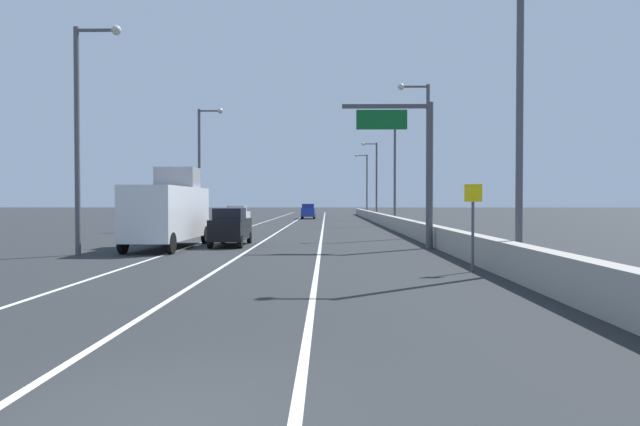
# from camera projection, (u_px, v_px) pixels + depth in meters

# --- Properties ---
(ground_plane) EXTENTS (320.00, 320.00, 0.00)m
(ground_plane) POSITION_uv_depth(u_px,v_px,m) (312.00, 221.00, 70.06)
(ground_plane) COLOR #26282B
(lane_stripe_left) EXTENTS (0.16, 130.00, 0.00)m
(lane_stripe_left) POSITION_uv_depth(u_px,v_px,m) (260.00, 223.00, 61.13)
(lane_stripe_left) COLOR silver
(lane_stripe_left) RESTS_ON ground_plane
(lane_stripe_center) EXTENTS (0.16, 130.00, 0.00)m
(lane_stripe_center) POSITION_uv_depth(u_px,v_px,m) (292.00, 223.00, 61.09)
(lane_stripe_center) COLOR silver
(lane_stripe_center) RESTS_ON ground_plane
(lane_stripe_right) EXTENTS (0.16, 130.00, 0.00)m
(lane_stripe_right) POSITION_uv_depth(u_px,v_px,m) (323.00, 223.00, 61.05)
(lane_stripe_right) COLOR silver
(lane_stripe_right) RESTS_ON ground_plane
(jersey_barrier_right) EXTENTS (0.60, 120.00, 1.10)m
(jersey_barrier_right) POSITION_uv_depth(u_px,v_px,m) (398.00, 224.00, 45.97)
(jersey_barrier_right) COLOR #9E998E
(jersey_barrier_right) RESTS_ON ground_plane
(overhead_sign_gantry) EXTENTS (4.68, 0.36, 7.50)m
(overhead_sign_gantry) POSITION_uv_depth(u_px,v_px,m) (415.00, 156.00, 28.50)
(overhead_sign_gantry) COLOR #47474C
(overhead_sign_gantry) RESTS_ON ground_plane
(speed_advisory_sign) EXTENTS (0.60, 0.11, 3.00)m
(speed_advisory_sign) POSITION_uv_depth(u_px,v_px,m) (473.00, 220.00, 18.93)
(speed_advisory_sign) COLOR #4C4C51
(speed_advisory_sign) RESTS_ON ground_plane
(lamp_post_right_near) EXTENTS (2.14, 0.44, 10.27)m
(lamp_post_right_near) POSITION_uv_depth(u_px,v_px,m) (512.00, 98.00, 18.64)
(lamp_post_right_near) COLOR #4C4C51
(lamp_post_right_near) RESTS_ON ground_plane
(lamp_post_right_second) EXTENTS (2.14, 0.44, 10.27)m
(lamp_post_right_second) POSITION_uv_depth(u_px,v_px,m) (424.00, 149.00, 36.97)
(lamp_post_right_second) COLOR #4C4C51
(lamp_post_right_second) RESTS_ON ground_plane
(lamp_post_right_third) EXTENTS (2.14, 0.44, 10.27)m
(lamp_post_right_third) POSITION_uv_depth(u_px,v_px,m) (392.00, 167.00, 55.30)
(lamp_post_right_third) COLOR #4C4C51
(lamp_post_right_third) RESTS_ON ground_plane
(lamp_post_right_fourth) EXTENTS (2.14, 0.44, 10.27)m
(lamp_post_right_fourth) POSITION_uv_depth(u_px,v_px,m) (375.00, 175.00, 73.64)
(lamp_post_right_fourth) COLOR #4C4C51
(lamp_post_right_fourth) RESTS_ON ground_plane
(lamp_post_right_fifth) EXTENTS (2.14, 0.44, 10.27)m
(lamp_post_right_fifth) POSITION_uv_depth(u_px,v_px,m) (365.00, 181.00, 91.97)
(lamp_post_right_fifth) COLOR #4C4C51
(lamp_post_right_fifth) RESTS_ON ground_plane
(lamp_post_left_near) EXTENTS (2.14, 0.44, 10.27)m
(lamp_post_left_near) POSITION_uv_depth(u_px,v_px,m) (83.00, 124.00, 24.84)
(lamp_post_left_near) COLOR #4C4C51
(lamp_post_left_near) RESTS_ON ground_plane
(lamp_post_left_mid) EXTENTS (2.14, 0.44, 10.27)m
(lamp_post_left_mid) POSITION_uv_depth(u_px,v_px,m) (202.00, 160.00, 46.83)
(lamp_post_left_mid) COLOR #4C4C51
(lamp_post_left_mid) RESTS_ON ground_plane
(car_blue_0) EXTENTS (1.94, 4.60, 2.10)m
(car_blue_0) POSITION_uv_depth(u_px,v_px,m) (308.00, 211.00, 77.82)
(car_blue_0) COLOR #1E389E
(car_blue_0) RESTS_ON ground_plane
(car_white_1) EXTENTS (1.87, 4.29, 2.04)m
(car_white_1) POSITION_uv_depth(u_px,v_px,m) (238.00, 216.00, 52.50)
(car_white_1) COLOR white
(car_white_1) RESTS_ON ground_plane
(car_black_2) EXTENTS (1.79, 4.52, 2.06)m
(car_black_2) POSITION_uv_depth(u_px,v_px,m) (231.00, 227.00, 30.24)
(car_black_2) COLOR black
(car_black_2) RESTS_ON ground_plane
(box_truck) EXTENTS (2.59, 7.90, 4.26)m
(box_truck) POSITION_uv_depth(u_px,v_px,m) (169.00, 210.00, 28.77)
(box_truck) COLOR silver
(box_truck) RESTS_ON ground_plane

